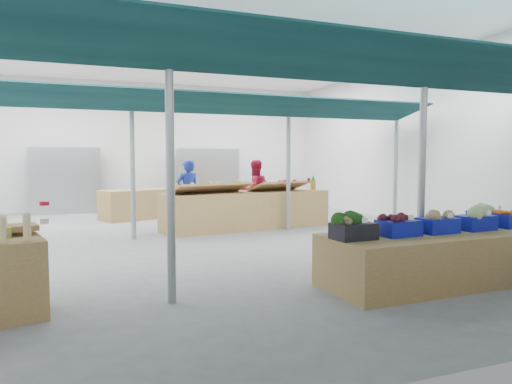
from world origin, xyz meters
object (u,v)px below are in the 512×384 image
veg_counter (447,257)px  vendor_right (255,191)px  fruit_counter (247,210)px  vendor_left (188,193)px

veg_counter → vendor_right: size_ratio=2.12×
fruit_counter → vendor_right: bearing=53.0°
fruit_counter → veg_counter: bearing=-88.6°
fruit_counter → vendor_left: size_ratio=2.50×
veg_counter → vendor_right: bearing=90.9°
fruit_counter → vendor_left: vendor_left is taller
veg_counter → vendor_right: vendor_right is taller
veg_counter → vendor_right: 6.59m
fruit_counter → vendor_right: 1.31m
veg_counter → fruit_counter: bearing=97.7°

